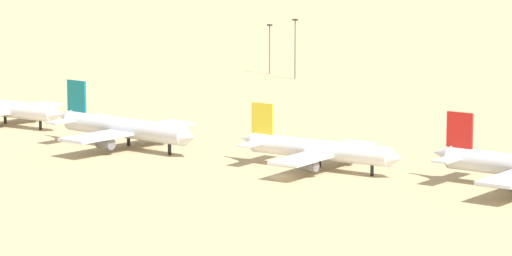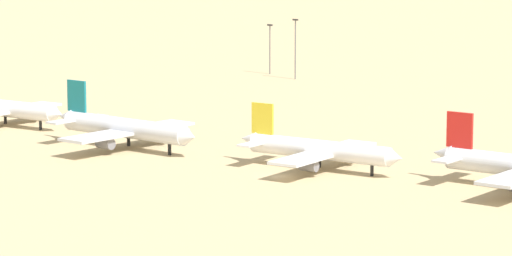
{
  "view_description": "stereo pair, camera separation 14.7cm",
  "coord_description": "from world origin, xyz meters",
  "px_view_note": "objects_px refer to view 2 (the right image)",
  "views": [
    {
      "loc": [
        139.07,
        -206.41,
        48.39
      ],
      "look_at": [
        -15.52,
        14.52,
        6.0
      ],
      "focal_mm": 94.57,
      "sensor_mm": 36.0,
      "label": 1
    },
    {
      "loc": [
        139.19,
        -206.32,
        48.39
      ],
      "look_at": [
        -15.52,
        14.52,
        6.0
      ],
      "focal_mm": 94.57,
      "sensor_mm": 36.0,
      "label": 2
    }
  ],
  "objects_px": {
    "parked_jet_teal_1": "(124,128)",
    "light_pole_east": "(295,45)",
    "parked_jet_yellow_0": "(1,108)",
    "light_pole_west": "(270,45)",
    "parked_jet_yellow_2": "(318,150)"
  },
  "relations": [
    {
      "from": "parked_jet_teal_1",
      "to": "light_pole_east",
      "type": "relative_size",
      "value": 2.23
    },
    {
      "from": "parked_jet_yellow_0",
      "to": "parked_jet_teal_1",
      "type": "bearing_deg",
      "value": -10.61
    },
    {
      "from": "light_pole_east",
      "to": "parked_jet_teal_1",
      "type": "bearing_deg",
      "value": -72.96
    },
    {
      "from": "light_pole_east",
      "to": "parked_jet_yellow_2",
      "type": "bearing_deg",
      "value": -54.91
    },
    {
      "from": "light_pole_west",
      "to": "parked_jet_teal_1",
      "type": "bearing_deg",
      "value": -68.33
    },
    {
      "from": "light_pole_west",
      "to": "light_pole_east",
      "type": "distance_m",
      "value": 15.45
    },
    {
      "from": "light_pole_east",
      "to": "light_pole_west",
      "type": "bearing_deg",
      "value": 154.16
    },
    {
      "from": "parked_jet_yellow_0",
      "to": "light_pole_west",
      "type": "xyz_separation_m",
      "value": [
        -7.5,
        122.17,
        4.85
      ]
    },
    {
      "from": "parked_jet_yellow_0",
      "to": "parked_jet_yellow_2",
      "type": "distance_m",
      "value": 90.81
    },
    {
      "from": "parked_jet_teal_1",
      "to": "light_pole_west",
      "type": "xyz_separation_m",
      "value": [
        -51.53,
        129.66,
        4.58
      ]
    },
    {
      "from": "parked_jet_yellow_0",
      "to": "light_pole_east",
      "type": "relative_size",
      "value": 2.08
    },
    {
      "from": "parked_jet_yellow_2",
      "to": "light_pole_east",
      "type": "xyz_separation_m",
      "value": [
        -84.34,
        120.03,
        6.38
      ]
    },
    {
      "from": "parked_jet_yellow_0",
      "to": "parked_jet_yellow_2",
      "type": "xyz_separation_m",
      "value": [
        90.69,
        -4.57,
        -0.16
      ]
    },
    {
      "from": "parked_jet_yellow_0",
      "to": "light_pole_east",
      "type": "distance_m",
      "value": 115.8
    },
    {
      "from": "light_pole_west",
      "to": "light_pole_east",
      "type": "bearing_deg",
      "value": -25.84
    }
  ]
}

